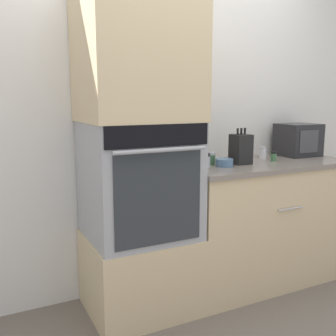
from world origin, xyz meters
TOP-DOWN VIEW (x-y plane):
  - ground_plane at (0.00, 0.00)m, footprint 12.00×12.00m
  - wall_back at (0.00, 0.63)m, footprint 8.00×0.05m
  - oven_cabinet_base at (-0.34, 0.30)m, footprint 0.68×0.60m
  - wall_oven at (-0.34, 0.30)m, footprint 0.66×0.64m
  - oven_cabinet_upper at (-0.34, 0.30)m, footprint 0.68×0.60m
  - counter_unit at (0.66, 0.30)m, footprint 1.33×0.63m
  - microwave at (1.12, 0.42)m, footprint 0.31×0.27m
  - knife_block at (0.45, 0.29)m, footprint 0.13×0.13m
  - bowl at (0.28, 0.26)m, footprint 0.12×0.12m
  - condiment_jar_near at (0.15, 0.29)m, footprint 0.06×0.06m
  - condiment_jar_mid at (0.74, 0.28)m, footprint 0.05×0.05m
  - condiment_jar_far at (0.75, 0.42)m, footprint 0.06×0.06m
  - condiment_jar_back at (0.24, 0.36)m, footprint 0.06×0.06m

SIDE VIEW (x-z plane):
  - ground_plane at x=0.00m, z-range 0.00..0.00m
  - oven_cabinet_base at x=-0.34m, z-range 0.00..0.52m
  - counter_unit at x=0.66m, z-range 0.00..0.93m
  - wall_oven at x=-0.34m, z-range 0.52..1.26m
  - bowl at x=0.28m, z-range 0.93..0.98m
  - condiment_jar_mid at x=0.74m, z-range 0.93..1.00m
  - condiment_jar_back at x=0.24m, z-range 0.93..1.02m
  - condiment_jar_far at x=0.75m, z-range 0.93..1.02m
  - condiment_jar_near at x=0.15m, z-range 0.93..1.03m
  - knife_block at x=0.45m, z-range 0.91..1.17m
  - microwave at x=1.12m, z-range 0.93..1.19m
  - wall_back at x=0.00m, z-range 0.00..2.50m
  - oven_cabinet_upper at x=-0.34m, z-range 1.26..2.05m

